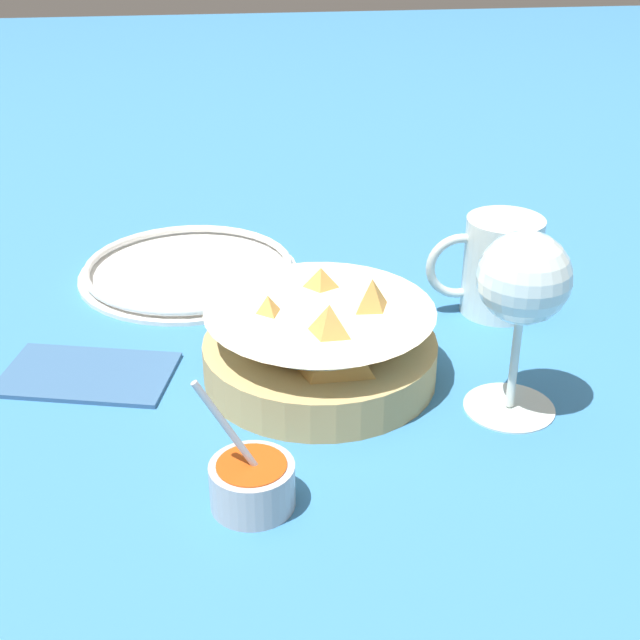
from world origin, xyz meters
name	(u,v)px	position (x,y,z in m)	size (l,w,h in m)	color
ground_plane	(305,394)	(0.00, 0.00, 0.00)	(4.00, 4.00, 0.00)	teal
food_basket	(320,343)	(-0.02, -0.03, 0.03)	(0.20, 0.20, 0.09)	tan
sauce_cup	(252,482)	(0.05, 0.14, 0.02)	(0.07, 0.06, 0.10)	#B7B7BC
wine_glass	(523,285)	(-0.16, 0.04, 0.11)	(0.08, 0.08, 0.16)	silver
beer_mug	(499,269)	(-0.21, -0.13, 0.05)	(0.11, 0.08, 0.10)	silver
side_plate	(189,269)	(0.10, -0.25, 0.01)	(0.24, 0.24, 0.01)	white
napkin	(87,372)	(0.19, -0.05, 0.00)	(0.16, 0.12, 0.01)	#38608E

